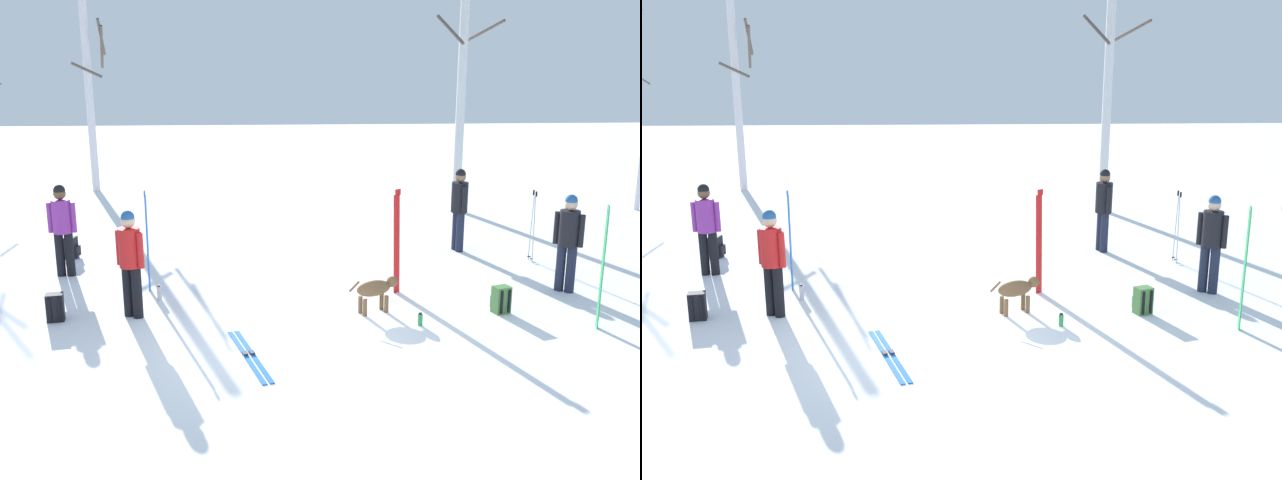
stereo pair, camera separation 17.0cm
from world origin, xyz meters
TOP-DOWN VIEW (x-y plane):
  - ground_plane at (0.00, 0.00)m, footprint 60.00×60.00m
  - person_0 at (3.38, 4.93)m, footprint 0.34×0.51m
  - person_1 at (-2.64, 1.38)m, footprint 0.46×0.34m
  - person_2 at (-4.29, 3.63)m, footprint 0.52×0.34m
  - person_3 at (4.61, 2.20)m, footprint 0.43×0.36m
  - dog at (1.20, 1.35)m, footprint 0.85×0.43m
  - ski_pair_planted_0 at (4.45, 0.46)m, footprint 0.05×0.15m
  - ski_pair_planted_1 at (-2.60, 2.71)m, footprint 0.02×0.23m
  - ski_pair_planted_2 at (1.66, 2.29)m, footprint 0.16×0.12m
  - ski_pair_lying_0 at (-0.77, -0.28)m, footprint 0.71×1.86m
  - ski_poles_0 at (4.64, 4.06)m, footprint 0.07×0.25m
  - backpack_0 at (3.19, 1.23)m, footprint 0.31×0.33m
  - backpack_1 at (-4.49, 4.81)m, footprint 0.31×0.28m
  - backpack_2 at (-3.82, 1.27)m, footprint 0.29×0.32m
  - water_bottle_0 at (-2.35, 2.13)m, footprint 0.08×0.08m
  - water_bottle_1 at (1.80, 0.73)m, footprint 0.08×0.08m
  - birch_tree_1 at (-5.62, 11.97)m, footprint 0.91×1.08m
  - birch_tree_2 at (4.27, 8.78)m, footprint 1.65×1.73m

SIDE VIEW (x-z plane):
  - ground_plane at x=0.00m, z-range 0.00..0.00m
  - ski_pair_lying_0 at x=-0.77m, z-range -0.01..0.03m
  - water_bottle_1 at x=1.80m, z-range -0.01..0.20m
  - water_bottle_0 at x=-2.35m, z-range -0.01..0.26m
  - backpack_0 at x=3.19m, z-range -0.01..0.43m
  - backpack_1 at x=-4.49m, z-range -0.01..0.43m
  - backpack_2 at x=-3.82m, z-range -0.01..0.43m
  - dog at x=1.20m, z-range 0.10..0.67m
  - ski_poles_0 at x=4.64m, z-range 0.05..1.47m
  - ski_pair_planted_1 at x=-2.60m, z-range -0.01..1.76m
  - ski_pair_planted_2 at x=1.66m, z-range -0.01..1.82m
  - ski_pair_planted_0 at x=4.45m, z-range -0.01..1.90m
  - person_0 at x=3.38m, z-range 0.12..1.84m
  - person_1 at x=-2.64m, z-range 0.12..1.84m
  - person_2 at x=-4.29m, z-range 0.12..1.84m
  - person_3 at x=4.61m, z-range 0.12..1.84m
  - birch_tree_1 at x=-5.62m, z-range 0.09..5.61m
  - birch_tree_2 at x=4.27m, z-range 0.14..7.01m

